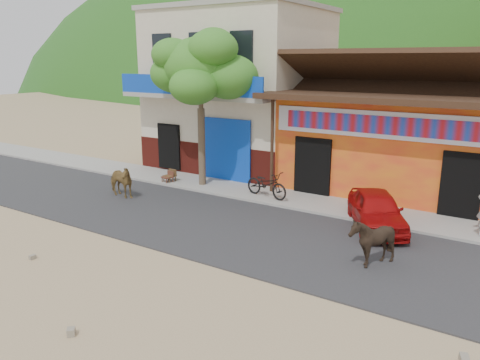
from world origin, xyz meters
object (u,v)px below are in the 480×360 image
at_px(tree, 201,109).
at_px(scooter, 267,184).
at_px(cow_tan, 119,181).
at_px(red_car, 376,210).
at_px(cow_dark, 372,241).
at_px(cafe_chair_right, 169,171).
at_px(cafe_chair_left, 167,172).

bearing_deg(tree, scooter, -3.21).
xyz_separation_m(cow_tan, red_car, (8.89, 1.84, -0.04)).
xyz_separation_m(tree, cow_dark, (7.97, -3.70, -2.45)).
relative_size(tree, cafe_chair_right, 6.69).
xyz_separation_m(tree, red_car, (7.26, -1.00, -2.51)).
relative_size(cow_tan, cafe_chair_left, 1.74).
height_order(tree, scooter, tree).
bearing_deg(cafe_chair_right, scooter, 10.33).
bearing_deg(cow_dark, red_car, 176.34).
distance_m(cow_dark, red_car, 2.79).
bearing_deg(cafe_chair_left, cafe_chair_right, 103.91).
xyz_separation_m(scooter, cafe_chair_left, (-4.43, -0.33, -0.07)).
relative_size(cow_tan, cafe_chair_right, 1.60).
bearing_deg(cafe_chair_left, cow_tan, -81.77).
xyz_separation_m(tree, scooter, (3.03, -0.17, -2.52)).
bearing_deg(red_car, tree, 142.57).
distance_m(red_car, cafe_chair_left, 8.67).
xyz_separation_m(tree, cafe_chair_right, (-1.40, -0.36, -2.55)).
distance_m(cow_dark, cafe_chair_left, 9.90).
distance_m(cow_tan, cow_dark, 9.64).
height_order(cow_dark, red_car, cow_dark).
bearing_deg(cow_tan, tree, -22.25).
relative_size(red_car, cafe_chair_right, 3.71).
bearing_deg(cafe_chair_right, red_car, 3.61).
relative_size(tree, cow_dark, 4.76).
bearing_deg(cow_dark, tree, -133.34).
bearing_deg(tree, red_car, -7.84).
xyz_separation_m(cow_dark, cafe_chair_right, (-9.37, 3.33, -0.10)).
distance_m(red_car, cafe_chair_right, 8.68).
height_order(red_car, cafe_chair_right, red_car).
relative_size(tree, cafe_chair_left, 7.28).
xyz_separation_m(tree, cow_tan, (-1.63, -2.84, -2.47)).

